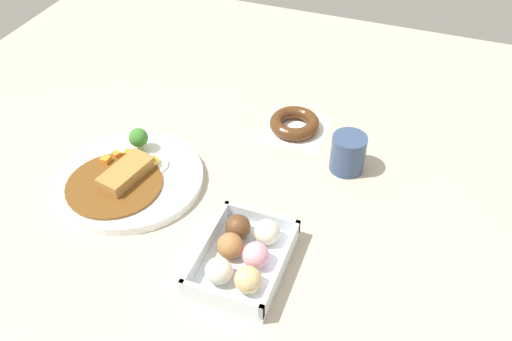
# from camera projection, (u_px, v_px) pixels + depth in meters

# --- Properties ---
(ground_plane) EXTENTS (1.60, 1.60, 0.00)m
(ground_plane) POSITION_uv_depth(u_px,v_px,m) (214.00, 181.00, 1.11)
(ground_plane) COLOR #B2A893
(curry_plate) EXTENTS (0.29, 0.29, 0.07)m
(curry_plate) POSITION_uv_depth(u_px,v_px,m) (129.00, 177.00, 1.09)
(curry_plate) COLOR white
(curry_plate) RESTS_ON ground_plane
(donut_box) EXTENTS (0.20, 0.14, 0.06)m
(donut_box) POSITION_uv_depth(u_px,v_px,m) (243.00, 256.00, 0.93)
(donut_box) COLOR silver
(donut_box) RESTS_ON ground_plane
(chocolate_ring_donut) EXTENTS (0.14, 0.14, 0.03)m
(chocolate_ring_donut) POSITION_uv_depth(u_px,v_px,m) (295.00, 124.00, 1.23)
(chocolate_ring_donut) COLOR white
(chocolate_ring_donut) RESTS_ON ground_plane
(coffee_mug) EXTENTS (0.07, 0.07, 0.08)m
(coffee_mug) POSITION_uv_depth(u_px,v_px,m) (348.00, 153.00, 1.11)
(coffee_mug) COLOR #33476B
(coffee_mug) RESTS_ON ground_plane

